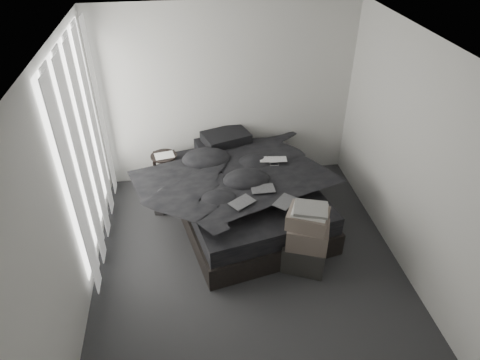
{
  "coord_description": "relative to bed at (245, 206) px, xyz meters",
  "views": [
    {
      "loc": [
        -0.61,
        -3.51,
        3.76
      ],
      "look_at": [
        0.0,
        0.8,
        0.75
      ],
      "focal_mm": 32.0,
      "sensor_mm": 36.0,
      "label": 1
    }
  ],
  "objects": [
    {
      "name": "floor",
      "position": [
        -0.1,
        -1.02,
        -0.15
      ],
      "size": [
        3.6,
        4.2,
        0.01
      ],
      "primitive_type": "cube",
      "color": "#292A2C",
      "rests_on": "ground"
    },
    {
      "name": "comic_a",
      "position": [
        -0.14,
        -0.65,
        0.66
      ],
      "size": [
        0.34,
        0.31,
        0.01
      ],
      "primitive_type": "cube",
      "rotation": [
        0.0,
        0.0,
        0.6
      ],
      "color": "black",
      "rests_on": "duvet"
    },
    {
      "name": "ceiling",
      "position": [
        -0.1,
        -1.02,
        2.45
      ],
      "size": [
        3.6,
        4.2,
        0.01
      ],
      "primitive_type": "cube",
      "color": "white",
      "rests_on": "ground"
    },
    {
      "name": "duvet",
      "position": [
        0.01,
        -0.05,
        0.53
      ],
      "size": [
        2.03,
        2.23,
        0.26
      ],
      "primitive_type": "imported",
      "rotation": [
        0.0,
        0.0,
        0.21
      ],
      "color": "black",
      "rests_on": "mattress"
    },
    {
      "name": "mattress",
      "position": [
        0.0,
        0.0,
        0.27
      ],
      "size": [
        2.07,
        2.49,
        0.24
      ],
      "primitive_type": "cube",
      "rotation": [
        0.0,
        0.0,
        0.21
      ],
      "color": "black",
      "rests_on": "bed"
    },
    {
      "name": "papers",
      "position": [
        -1.04,
        0.61,
        0.53
      ],
      "size": [
        0.29,
        0.24,
        0.01
      ],
      "primitive_type": "cube",
      "rotation": [
        0.0,
        0.0,
        0.18
      ],
      "color": "white",
      "rests_on": "side_stand"
    },
    {
      "name": "floor_books",
      "position": [
        -1.15,
        0.24,
        -0.09
      ],
      "size": [
        0.18,
        0.21,
        0.12
      ],
      "primitive_type": "cube",
      "rotation": [
        0.0,
        0.0,
        -0.38
      ],
      "color": "black",
      "rests_on": "floor"
    },
    {
      "name": "art_book_snake",
      "position": [
        0.55,
        -1.06,
        0.73
      ],
      "size": [
        0.43,
        0.39,
        0.03
      ],
      "primitive_type": "cube",
      "rotation": [
        0.0,
        0.0,
        -0.32
      ],
      "color": "silver",
      "rests_on": "art_book_white"
    },
    {
      "name": "box_mid",
      "position": [
        0.55,
        -1.06,
        0.34
      ],
      "size": [
        0.55,
        0.5,
        0.28
      ],
      "primitive_type": "cube",
      "rotation": [
        0.0,
        0.0,
        -0.36
      ],
      "color": "#5D514A",
      "rests_on": "box_lower"
    },
    {
      "name": "pillow_lower",
      "position": [
        -0.24,
        0.84,
        0.47
      ],
      "size": [
        0.76,
        0.59,
        0.15
      ],
      "primitive_type": "cube",
      "rotation": [
        0.0,
        0.0,
        0.21
      ],
      "color": "black",
      "rests_on": "mattress"
    },
    {
      "name": "box_lower",
      "position": [
        0.55,
        -1.04,
        0.03
      ],
      "size": [
        0.6,
        0.55,
        0.36
      ],
      "primitive_type": "cube",
      "rotation": [
        0.0,
        0.0,
        -0.43
      ],
      "color": "black",
      "rests_on": "floor"
    },
    {
      "name": "curtain_left",
      "position": [
        -1.83,
        -0.12,
        1.13
      ],
      "size": [
        0.06,
        2.12,
        2.48
      ],
      "primitive_type": "cube",
      "color": "white",
      "rests_on": "wall_left"
    },
    {
      "name": "art_book_white",
      "position": [
        0.55,
        -1.04,
        0.69
      ],
      "size": [
        0.46,
        0.42,
        0.04
      ],
      "primitive_type": "cube",
      "rotation": [
        0.0,
        0.0,
        -0.43
      ],
      "color": "silver",
      "rests_on": "box_upper"
    },
    {
      "name": "side_stand",
      "position": [
        -1.05,
        0.62,
        0.18
      ],
      "size": [
        0.37,
        0.37,
        0.67
      ],
      "primitive_type": "cylinder",
      "rotation": [
        0.0,
        0.0,
        0.01
      ],
      "color": "black",
      "rests_on": "floor"
    },
    {
      "name": "pillow_upper",
      "position": [
        -0.16,
        0.84,
        0.62
      ],
      "size": [
        0.74,
        0.61,
        0.14
      ],
      "primitive_type": "cube",
      "rotation": [
        0.0,
        0.0,
        0.32
      ],
      "color": "black",
      "rests_on": "pillow_lower"
    },
    {
      "name": "bed",
      "position": [
        0.0,
        0.0,
        0.0
      ],
      "size": [
        2.14,
        2.56,
        0.31
      ],
      "primitive_type": "cube",
      "rotation": [
        0.0,
        0.0,
        0.21
      ],
      "color": "black",
      "rests_on": "floor"
    },
    {
      "name": "wall_right",
      "position": [
        1.7,
        -1.02,
        1.15
      ],
      "size": [
        0.01,
        4.2,
        2.6
      ],
      "primitive_type": "cube",
      "color": "silver",
      "rests_on": "ground"
    },
    {
      "name": "wall_left",
      "position": [
        -1.9,
        -1.02,
        1.15
      ],
      "size": [
        0.01,
        4.2,
        2.6
      ],
      "primitive_type": "cube",
      "color": "silver",
      "rests_on": "ground"
    },
    {
      "name": "window_left",
      "position": [
        -1.88,
        -0.12,
        1.2
      ],
      "size": [
        0.02,
        2.0,
        2.3
      ],
      "primitive_type": "cube",
      "color": "white",
      "rests_on": "wall_left"
    },
    {
      "name": "box_upper",
      "position": [
        0.54,
        -1.04,
        0.58
      ],
      "size": [
        0.55,
        0.51,
        0.19
      ],
      "primitive_type": "cube",
      "rotation": [
        0.0,
        0.0,
        -0.48
      ],
      "color": "#5D514A",
      "rests_on": "box_mid"
    },
    {
      "name": "comic_b",
      "position": [
        0.15,
        -0.42,
        0.67
      ],
      "size": [
        0.29,
        0.19,
        0.01
      ],
      "primitive_type": "cube",
      "rotation": [
        0.0,
        0.0,
        0.0
      ],
      "color": "black",
      "rests_on": "duvet"
    },
    {
      "name": "comic_c",
      "position": [
        0.35,
        -0.71,
        0.67
      ],
      "size": [
        0.33,
        0.34,
        0.01
      ],
      "primitive_type": "cube",
      "rotation": [
        0.0,
        0.0,
        0.82
      ],
      "color": "black",
      "rests_on": "duvet"
    },
    {
      "name": "wall_back",
      "position": [
        -0.1,
        1.08,
        1.15
      ],
      "size": [
        3.6,
        0.01,
        2.6
      ],
      "primitive_type": "cube",
      "color": "silver",
      "rests_on": "ground"
    },
    {
      "name": "laptop",
      "position": [
        0.4,
        0.14,
        0.67
      ],
      "size": [
        0.38,
        0.27,
        0.03
      ],
      "primitive_type": "imported",
      "rotation": [
        0.0,
        0.0,
        -0.1
      ],
      "color": "silver",
      "rests_on": "duvet"
    }
  ]
}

